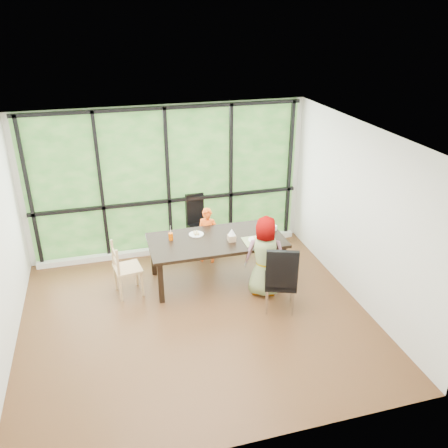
{
  "coord_description": "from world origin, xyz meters",
  "views": [
    {
      "loc": [
        -1.09,
        -5.44,
        4.14
      ],
      "look_at": [
        0.66,
        0.88,
        1.05
      ],
      "focal_mm": 36.9,
      "sensor_mm": 36.0,
      "label": 1
    }
  ],
  "objects_px": {
    "chair_end_beech": "(128,268)",
    "white_mug": "(275,228)",
    "chair_interior_leather": "(281,277)",
    "plate_near": "(256,240)",
    "tissue_box": "(232,238)",
    "plate_far": "(196,234)",
    "orange_cup": "(171,236)",
    "dining_table": "(217,259)",
    "child_toddler": "(207,235)",
    "green_cup": "(272,237)",
    "chair_window_leather": "(202,224)",
    "child_older": "(266,256)"
  },
  "relations": [
    {
      "from": "chair_end_beech",
      "to": "white_mug",
      "type": "distance_m",
      "value": 2.5
    },
    {
      "from": "chair_interior_leather",
      "to": "chair_end_beech",
      "type": "height_order",
      "value": "chair_interior_leather"
    },
    {
      "from": "chair_end_beech",
      "to": "plate_near",
      "type": "bearing_deg",
      "value": -103.64
    },
    {
      "from": "chair_end_beech",
      "to": "tissue_box",
      "type": "bearing_deg",
      "value": -101.93
    },
    {
      "from": "plate_far",
      "to": "orange_cup",
      "type": "relative_size",
      "value": 2.08
    },
    {
      "from": "chair_interior_leather",
      "to": "plate_far",
      "type": "height_order",
      "value": "chair_interior_leather"
    },
    {
      "from": "dining_table",
      "to": "child_toddler",
      "type": "relative_size",
      "value": 2.15
    },
    {
      "from": "plate_far",
      "to": "white_mug",
      "type": "xyz_separation_m",
      "value": [
        1.31,
        -0.18,
        0.03
      ]
    },
    {
      "from": "chair_interior_leather",
      "to": "white_mug",
      "type": "xyz_separation_m",
      "value": [
        0.32,
        1.11,
        0.25
      ]
    },
    {
      "from": "white_mug",
      "to": "child_toddler",
      "type": "bearing_deg",
      "value": 150.54
    },
    {
      "from": "child_toddler",
      "to": "plate_near",
      "type": "xyz_separation_m",
      "value": [
        0.6,
        -0.85,
        0.25
      ]
    },
    {
      "from": "chair_interior_leather",
      "to": "plate_far",
      "type": "bearing_deg",
      "value": -32.59
    },
    {
      "from": "chair_interior_leather",
      "to": "white_mug",
      "type": "distance_m",
      "value": 1.18
    },
    {
      "from": "chair_end_beech",
      "to": "dining_table",
      "type": "bearing_deg",
      "value": -97.23
    },
    {
      "from": "dining_table",
      "to": "tissue_box",
      "type": "distance_m",
      "value": 0.5
    },
    {
      "from": "chair_end_beech",
      "to": "chair_interior_leather",
      "type": "bearing_deg",
      "value": -123.93
    },
    {
      "from": "chair_end_beech",
      "to": "green_cup",
      "type": "bearing_deg",
      "value": -104.53
    },
    {
      "from": "chair_window_leather",
      "to": "child_older",
      "type": "relative_size",
      "value": 0.82
    },
    {
      "from": "orange_cup",
      "to": "green_cup",
      "type": "distance_m",
      "value": 1.63
    },
    {
      "from": "green_cup",
      "to": "plate_far",
      "type": "bearing_deg",
      "value": 155.92
    },
    {
      "from": "child_toddler",
      "to": "child_older",
      "type": "xyz_separation_m",
      "value": [
        0.64,
        -1.23,
        0.15
      ]
    },
    {
      "from": "child_toddler",
      "to": "white_mug",
      "type": "distance_m",
      "value": 1.21
    },
    {
      "from": "chair_window_leather",
      "to": "chair_end_beech",
      "type": "height_order",
      "value": "chair_window_leather"
    },
    {
      "from": "dining_table",
      "to": "green_cup",
      "type": "xyz_separation_m",
      "value": [
        0.85,
        -0.27,
        0.43
      ]
    },
    {
      "from": "child_older",
      "to": "green_cup",
      "type": "height_order",
      "value": "child_older"
    },
    {
      "from": "chair_end_beech",
      "to": "orange_cup",
      "type": "distance_m",
      "value": 0.84
    },
    {
      "from": "tissue_box",
      "to": "plate_near",
      "type": "bearing_deg",
      "value": -12.23
    },
    {
      "from": "plate_near",
      "to": "tissue_box",
      "type": "xyz_separation_m",
      "value": [
        -0.38,
        0.08,
        0.04
      ]
    },
    {
      "from": "plate_far",
      "to": "chair_interior_leather",
      "type": "bearing_deg",
      "value": -52.52
    },
    {
      "from": "plate_near",
      "to": "orange_cup",
      "type": "relative_size",
      "value": 2.09
    },
    {
      "from": "chair_interior_leather",
      "to": "white_mug",
      "type": "height_order",
      "value": "chair_interior_leather"
    },
    {
      "from": "chair_end_beech",
      "to": "plate_far",
      "type": "relative_size",
      "value": 3.67
    },
    {
      "from": "child_toddler",
      "to": "orange_cup",
      "type": "distance_m",
      "value": 0.91
    },
    {
      "from": "chair_window_leather",
      "to": "chair_interior_leather",
      "type": "relative_size",
      "value": 1.0
    },
    {
      "from": "child_older",
      "to": "plate_near",
      "type": "distance_m",
      "value": 0.4
    },
    {
      "from": "chair_window_leather",
      "to": "chair_end_beech",
      "type": "relative_size",
      "value": 1.2
    },
    {
      "from": "plate_near",
      "to": "tissue_box",
      "type": "height_order",
      "value": "tissue_box"
    },
    {
      "from": "chair_end_beech",
      "to": "child_toddler",
      "type": "bearing_deg",
      "value": -73.72
    },
    {
      "from": "chair_interior_leather",
      "to": "green_cup",
      "type": "relative_size",
      "value": 9.76
    },
    {
      "from": "plate_far",
      "to": "orange_cup",
      "type": "bearing_deg",
      "value": -171.2
    },
    {
      "from": "chair_interior_leather",
      "to": "green_cup",
      "type": "height_order",
      "value": "chair_interior_leather"
    },
    {
      "from": "dining_table",
      "to": "white_mug",
      "type": "height_order",
      "value": "white_mug"
    },
    {
      "from": "green_cup",
      "to": "tissue_box",
      "type": "distance_m",
      "value": 0.65
    },
    {
      "from": "chair_window_leather",
      "to": "chair_interior_leather",
      "type": "bearing_deg",
      "value": -84.48
    },
    {
      "from": "child_toddler",
      "to": "tissue_box",
      "type": "relative_size",
      "value": 8.37
    },
    {
      "from": "dining_table",
      "to": "chair_window_leather",
      "type": "relative_size",
      "value": 2.02
    },
    {
      "from": "dining_table",
      "to": "orange_cup",
      "type": "bearing_deg",
      "value": 166.71
    },
    {
      "from": "chair_end_beech",
      "to": "plate_near",
      "type": "distance_m",
      "value": 2.08
    },
    {
      "from": "child_older",
      "to": "white_mug",
      "type": "distance_m",
      "value": 0.77
    },
    {
      "from": "plate_far",
      "to": "plate_near",
      "type": "height_order",
      "value": "same"
    }
  ]
}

